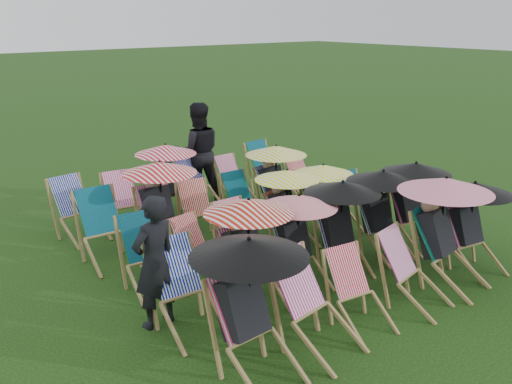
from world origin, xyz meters
TOP-DOWN VIEW (x-y plane):
  - ground at (0.00, 0.00)m, footprint 100.00×100.00m
  - deckchair_0 at (-2.01, -2.17)m, footprint 1.19×1.25m
  - deckchair_1 at (-1.21, -2.26)m, footprint 0.81×1.03m
  - deckchair_2 at (-0.49, -2.22)m, footprint 0.67×0.86m
  - deckchair_3 at (0.40, -2.31)m, footprint 0.77×0.96m
  - deckchair_4 at (1.20, -2.21)m, footprint 1.22×1.32m
  - deckchair_5 at (1.93, -2.16)m, footprint 1.05×1.11m
  - deckchair_6 at (-2.09, -1.07)m, footprint 0.71×0.96m
  - deckchair_7 at (-1.13, -1.01)m, footprint 1.12×1.16m
  - deckchair_8 at (-0.30, -1.00)m, footprint 1.02×1.07m
  - deckchair_9 at (0.46, -1.04)m, footprint 1.07×1.14m
  - deckchair_10 at (1.34, -1.04)m, footprint 1.07×1.13m
  - deckchair_11 at (2.04, -1.09)m, footprint 1.09×1.15m
  - deckchair_12 at (-1.93, 0.08)m, footprint 0.72×0.94m
  - deckchair_13 at (-1.22, -0.01)m, footprint 0.65×0.82m
  - deckchair_14 at (-0.51, -0.03)m, footprint 0.59×0.83m
  - deckchair_15 at (0.50, 0.09)m, footprint 1.00×1.09m
  - deckchair_16 at (1.22, 0.06)m, footprint 0.98×1.03m
  - deckchair_17 at (2.05, 0.03)m, footprint 0.62×0.83m
  - deckchair_18 at (-1.99, 1.25)m, footprint 0.72×0.98m
  - deckchair_19 at (-1.10, 1.21)m, footprint 1.13×1.19m
  - deckchair_20 at (-0.43, 1.19)m, footprint 0.72×0.90m
  - deckchair_21 at (0.51, 1.25)m, footprint 0.59×0.81m
  - deckchair_22 at (1.20, 1.18)m, footprint 1.07×1.15m
  - deckchair_23 at (2.02, 1.24)m, footprint 0.78×0.97m
  - deckchair_24 at (-1.94, 2.39)m, footprint 0.75×0.96m
  - deckchair_25 at (-1.20, 2.27)m, footprint 0.73×0.93m
  - deckchair_26 at (-0.31, 2.45)m, footprint 1.08×1.15m
  - deckchair_27 at (0.34, 2.42)m, footprint 0.72×0.95m
  - deckchair_28 at (1.15, 2.36)m, footprint 0.59×0.81m
  - deckchair_29 at (2.02, 2.38)m, footprint 0.75×0.98m
  - person_left at (-2.30, -0.75)m, footprint 0.62×0.46m
  - person_rear at (0.63, 2.88)m, footprint 1.13×1.03m

SIDE VIEW (x-z plane):
  - ground at x=0.00m, z-range 0.00..0.00m
  - deckchair_13 at x=-1.22m, z-range 0.00..0.82m
  - deckchair_28 at x=1.15m, z-range 0.00..0.85m
  - deckchair_21 at x=0.51m, z-range 0.00..0.86m
  - deckchair_2 at x=-0.49m, z-range 0.00..0.87m
  - deckchair_17 at x=2.05m, z-range 0.00..0.87m
  - deckchair_20 at x=-0.43m, z-range 0.00..0.89m
  - deckchair_14 at x=-0.51m, z-range 0.00..0.89m
  - deckchair_3 at x=0.40m, z-range 0.00..0.93m
  - deckchair_25 at x=-1.20m, z-range 0.00..0.93m
  - deckchair_23 at x=2.02m, z-range 0.00..0.95m
  - deckchair_12 at x=-1.93m, z-range 0.00..0.96m
  - deckchair_24 at x=-1.94m, z-range 0.00..0.97m
  - deckchair_27 at x=0.34m, z-range 0.00..0.97m
  - deckchair_29 at x=2.02m, z-range 0.00..1.00m
  - deckchair_6 at x=-2.09m, z-range 0.00..1.01m
  - deckchair_1 at x=-1.21m, z-range 0.00..1.03m
  - deckchair_18 at x=-1.99m, z-range 0.00..1.03m
  - deckchair_16 at x=1.22m, z-range 0.03..1.19m
  - deckchair_15 at x=0.50m, z-range 0.03..1.22m
  - deckchair_8 at x=-0.30m, z-range 0.03..1.24m
  - deckchair_5 at x=1.93m, z-range 0.03..1.28m
  - deckchair_9 at x=0.46m, z-range 0.04..1.30m
  - deckchair_10 at x=1.34m, z-range 0.04..1.31m
  - deckchair_22 at x=1.20m, z-range 0.04..1.31m
  - deckchair_26 at x=-0.31m, z-range 0.04..1.31m
  - deckchair_11 at x=2.04m, z-range 0.04..1.32m
  - deckchair_7 at x=-1.13m, z-range 0.04..1.36m
  - deckchair_19 at x=-1.10m, z-range 0.04..1.38m
  - deckchair_0 at x=-2.01m, z-range 0.04..1.44m
  - deckchair_4 at x=1.20m, z-range 0.04..1.49m
  - person_left at x=-2.30m, z-range 0.00..1.58m
  - person_rear at x=0.63m, z-range 0.00..1.90m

